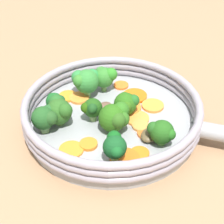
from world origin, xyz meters
The scene contains 30 objects.
ground_plane centered at (0.00, 0.00, 0.00)m, with size 4.00×4.00×0.00m, color #9C7653.
skillet centered at (0.00, 0.00, 0.01)m, with size 0.29×0.29×0.02m, color #939699.
skillet_rim_wall centered at (0.00, 0.00, 0.04)m, with size 0.31×0.31×0.04m.
skillet_rivet_left centered at (-0.01, -0.14, 0.02)m, with size 0.01×0.01×0.01m, color #909894.
skillet_rivet_right centered at (0.05, -0.13, 0.02)m, with size 0.01×0.01×0.01m, color #949996.
carrot_slice_0 centered at (0.10, 0.03, 0.02)m, with size 0.03×0.03×0.00m, color orange.
carrot_slice_1 centered at (-0.08, 0.01, 0.02)m, with size 0.03×0.03×0.01m, color orange.
carrot_slice_2 centered at (0.04, -0.01, 0.02)m, with size 0.05×0.05×0.01m, color orange.
carrot_slice_3 centered at (0.06, -0.05, 0.02)m, with size 0.04×0.04×0.01m, color orange.
carrot_slice_4 centered at (-0.01, -0.07, 0.02)m, with size 0.03×0.03×0.00m, color orange.
carrot_slice_5 centered at (0.08, -0.01, 0.02)m, with size 0.05×0.05×0.01m, color orange.
carrot_slice_6 centered at (0.02, -0.04, 0.02)m, with size 0.04×0.04×0.00m, color orange.
carrot_slice_7 centered at (0.02, 0.10, 0.02)m, with size 0.03×0.03×0.00m, color orange.
carrot_slice_8 centered at (0.03, 0.08, 0.02)m, with size 0.04×0.04×0.01m, color orange.
carrot_slice_9 centered at (-0.06, -0.08, 0.02)m, with size 0.03×0.03×0.00m, color orange.
carrot_slice_10 centered at (-0.10, 0.02, 0.02)m, with size 0.04×0.04×0.00m, color orange.
carrot_slice_11 centered at (-0.08, -0.06, 0.02)m, with size 0.05×0.05×0.01m, color orange.
carrot_slice_12 centered at (0.00, -0.05, 0.02)m, with size 0.03×0.03×0.00m, color #EC8E40.
broccoli_floret_0 centered at (-0.07, 0.09, 0.04)m, with size 0.04×0.05×0.05m.
broccoli_floret_1 centered at (-0.02, 0.03, 0.04)m, with size 0.04×0.03×0.04m.
broccoli_floret_2 centered at (-0.02, 0.10, 0.04)m, with size 0.03×0.04×0.04m.
broccoli_floret_3 centered at (0.08, 0.05, 0.05)m, with size 0.04×0.05×0.05m.
broccoli_floret_4 centered at (-0.09, -0.05, 0.05)m, with size 0.04×0.04×0.05m.
broccoli_floret_5 centered at (0.02, -0.02, 0.04)m, with size 0.04×0.04×0.04m.
broccoli_floret_6 centered at (0.04, 0.07, 0.05)m, with size 0.06×0.05×0.05m.
broccoli_floret_7 centered at (-0.03, -0.10, 0.04)m, with size 0.04×0.05×0.04m.
broccoli_floret_8 centered at (-0.03, -0.02, 0.04)m, with size 0.05×0.05×0.05m.
broccoli_floret_9 centered at (-0.05, 0.08, 0.04)m, with size 0.05×0.05×0.05m.
mushroom_piece_0 centered at (-0.02, -0.08, 0.02)m, with size 0.04×0.03×0.01m, color brown.
mushroom_piece_1 centered at (0.02, 0.02, 0.02)m, with size 0.03×0.02×0.01m, color brown.
Camera 1 is at (-0.46, -0.21, 0.42)m, focal length 60.00 mm.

